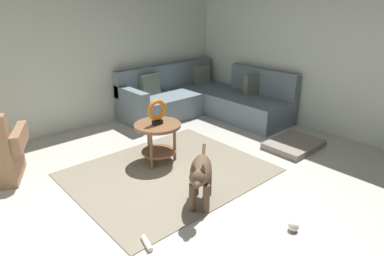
{
  "coord_description": "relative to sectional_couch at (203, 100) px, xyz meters",
  "views": [
    {
      "loc": [
        -2.11,
        -2.27,
        2.05
      ],
      "look_at": [
        0.45,
        0.6,
        0.55
      ],
      "focal_mm": 31.41,
      "sensor_mm": 36.0,
      "label": 1
    }
  ],
  "objects": [
    {
      "name": "dog_bed_mat",
      "position": [
        -0.01,
        -1.93,
        -0.25
      ],
      "size": [
        0.8,
        0.6,
        0.09
      ],
      "primitive_type": "cube",
      "color": "gray",
      "rests_on": "ground_plane"
    },
    {
      "name": "torus_sculpture",
      "position": [
        -1.76,
        -0.99,
        0.42
      ],
      "size": [
        0.28,
        0.08,
        0.33
      ],
      "color": "black",
      "rests_on": "side_table"
    },
    {
      "name": "dog",
      "position": [
        -2.04,
        -2.1,
        0.09
      ],
      "size": [
        0.67,
        0.6,
        0.63
      ],
      "rotation": [
        0.0,
        0.0,
        2.3
      ],
      "color": "brown",
      "rests_on": "ground_plane"
    },
    {
      "name": "wall_right",
      "position": [
        0.95,
        -2.01,
        1.06
      ],
      "size": [
        0.12,
        6.0,
        2.7
      ],
      "primitive_type": "cube",
      "color": "silver",
      "rests_on": "ground_plane"
    },
    {
      "name": "wall_back",
      "position": [
        -1.99,
        0.93,
        1.06
      ],
      "size": [
        6.0,
        0.12,
        2.7
      ],
      "primitive_type": "cube",
      "color": "silver",
      "rests_on": "ground_plane"
    },
    {
      "name": "dog_toy_ball",
      "position": [
        -1.66,
        -2.98,
        -0.24
      ],
      "size": [
        0.1,
        0.1,
        0.1
      ],
      "primitive_type": "sphere",
      "color": "silver",
      "rests_on": "ground_plane"
    },
    {
      "name": "side_table",
      "position": [
        -1.76,
        -0.99,
        0.12
      ],
      "size": [
        0.6,
        0.6,
        0.54
      ],
      "color": "brown",
      "rests_on": "ground_plane"
    },
    {
      "name": "sectional_couch",
      "position": [
        0.0,
        0.0,
        0.0
      ],
      "size": [
        2.2,
        2.25,
        0.88
      ],
      "color": "slate",
      "rests_on": "ground_plane"
    },
    {
      "name": "area_rug",
      "position": [
        -1.84,
        -1.31,
        -0.29
      ],
      "size": [
        2.3,
        1.9,
        0.01
      ],
      "primitive_type": "cube",
      "color": "gray",
      "rests_on": "ground_plane"
    },
    {
      "name": "dog_toy_rope",
      "position": [
        -2.81,
        -2.24,
        -0.27
      ],
      "size": [
        0.1,
        0.2,
        0.05
      ],
      "primitive_type": "cylinder",
      "rotation": [
        0.0,
        1.57,
        1.31
      ],
      "color": "silver",
      "rests_on": "ground_plane"
    },
    {
      "name": "ground_plane",
      "position": [
        -1.99,
        -2.01,
        -0.34
      ],
      "size": [
        6.0,
        6.0,
        0.1
      ],
      "primitive_type": "cube",
      "color": "beige"
    }
  ]
}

